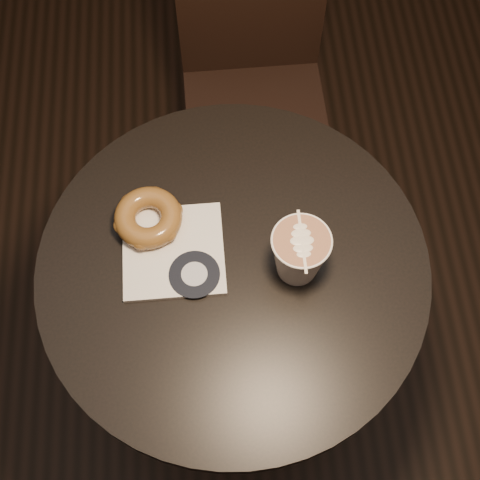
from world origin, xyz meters
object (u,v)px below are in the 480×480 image
Objects in this scene: doughnut at (148,218)px; latte_cup at (299,254)px; chair at (254,65)px; cafe_table at (234,304)px; pastry_bag at (173,251)px.

latte_cup is at bearing -22.30° from doughnut.
chair is 0.73m from latte_cup.
latte_cup is (0.26, -0.11, 0.03)m from doughnut.
cafe_table is at bearing -99.38° from chair.
latte_cup reaches higher than cafe_table.
latte_cup is at bearing -89.58° from chair.
chair is (0.10, 0.65, -0.04)m from cafe_table.
latte_cup is (0.22, -0.05, 0.05)m from pastry_bag.
chair is at bearing 91.29° from latte_cup.
chair is at bearing 66.56° from doughnut.
latte_cup is at bearing -7.55° from cafe_table.
doughnut is at bearing 157.70° from latte_cup.
pastry_bag is at bearing 167.68° from latte_cup.
chair is 5.09× the size of pastry_bag.
chair is 7.43× the size of doughnut.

